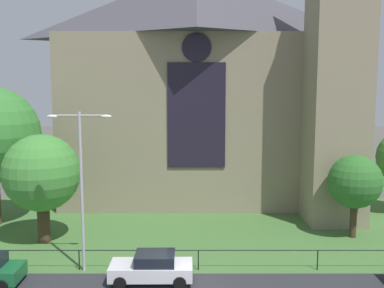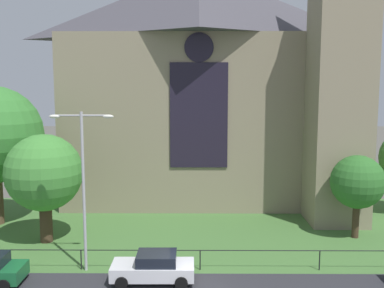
% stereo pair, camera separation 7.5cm
% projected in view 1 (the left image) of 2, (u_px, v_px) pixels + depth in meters
% --- Properties ---
extents(ground, '(160.00, 160.00, 0.00)m').
position_uv_depth(ground, '(188.00, 227.00, 31.69)').
color(ground, '#56544C').
extents(grass_verge, '(120.00, 20.00, 0.01)m').
position_uv_depth(grass_verge, '(187.00, 236.00, 29.71)').
color(grass_verge, '#477538').
rests_on(grass_verge, ground).
extents(church_building, '(23.20, 16.20, 26.00)m').
position_uv_depth(church_building, '(207.00, 82.00, 38.96)').
color(church_building, gray).
rests_on(church_building, ground).
extents(iron_railing, '(25.99, 0.07, 1.13)m').
position_uv_depth(iron_railing, '(200.00, 253.00, 24.13)').
color(iron_railing, black).
rests_on(iron_railing, ground).
extents(tree_left_near, '(4.87, 4.87, 6.96)m').
position_uv_depth(tree_left_near, '(44.00, 173.00, 28.05)').
color(tree_left_near, '#423021').
rests_on(tree_left_near, ground).
extents(tree_right_near, '(3.49, 3.49, 5.50)m').
position_uv_depth(tree_right_near, '(357.00, 182.00, 28.98)').
color(tree_right_near, '#423021').
rests_on(tree_right_near, ground).
extents(streetlamp_near, '(3.37, 0.26, 8.62)m').
position_uv_depth(streetlamp_near, '(83.00, 172.00, 23.48)').
color(streetlamp_near, '#B2B2B7').
rests_on(streetlamp_near, ground).
extents(parked_car_white, '(4.21, 2.05, 1.51)m').
position_uv_depth(parked_car_white, '(154.00, 267.00, 22.71)').
color(parked_car_white, silver).
rests_on(parked_car_white, ground).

